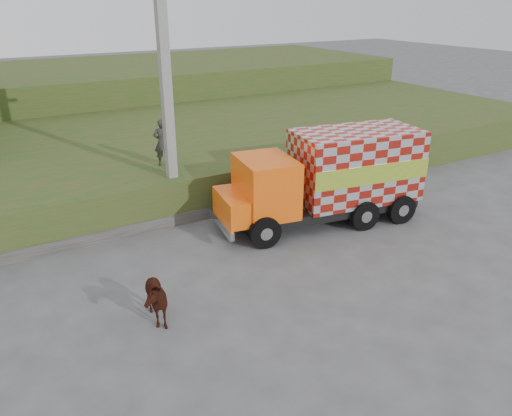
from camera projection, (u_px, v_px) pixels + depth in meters
ground at (272, 269)px, 13.78m from camera, size 120.00×120.00×0.00m
embankment at (148, 153)px, 21.41m from camera, size 40.00×12.00×1.50m
embankment_far at (82, 93)px, 30.64m from camera, size 40.00×12.00×3.00m
retaining_strip at (150, 223)px, 16.10m from camera, size 16.00×0.50×0.40m
utility_pole at (167, 98)px, 15.36m from camera, size 1.20×0.30×8.00m
cargo_truck at (331, 177)px, 16.20m from camera, size 6.99×3.25×3.00m
cow at (151, 298)px, 11.39m from camera, size 0.72×1.46×1.20m
pedestrian at (162, 142)px, 17.17m from camera, size 0.70×0.57×1.64m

